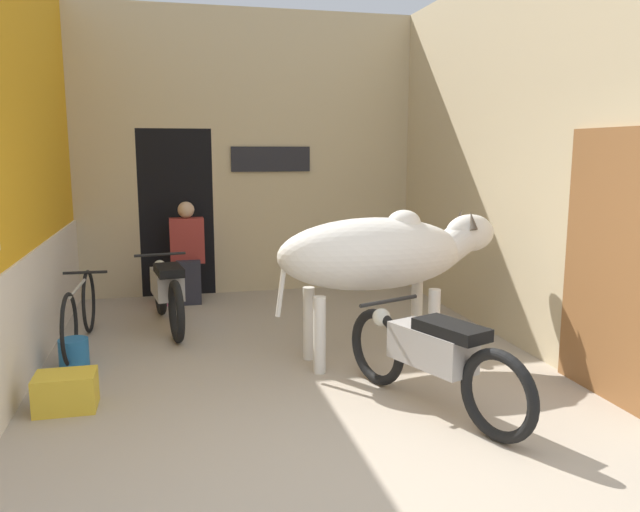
{
  "coord_description": "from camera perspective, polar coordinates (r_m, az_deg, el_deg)",
  "views": [
    {
      "loc": [
        -1.04,
        -3.15,
        1.93
      ],
      "look_at": [
        0.28,
        2.37,
        0.96
      ],
      "focal_mm": 35.0,
      "sensor_mm": 36.0,
      "label": 1
    }
  ],
  "objects": [
    {
      "name": "wall_right_with_door",
      "position": [
        6.66,
        17.22,
        8.58
      ],
      "size": [
        0.22,
        5.28,
        3.75
      ],
      "color": "#C6B289",
      "rests_on": "ground_plane"
    },
    {
      "name": "shopkeeper_seated",
      "position": [
        8.08,
        -12.02,
        0.53
      ],
      "size": [
        0.43,
        0.33,
        1.29
      ],
      "color": "#282833",
      "rests_on": "ground_plane"
    },
    {
      "name": "motorcycle_far",
      "position": [
        7.02,
        -13.8,
        -2.99
      ],
      "size": [
        0.58,
        1.8,
        0.76
      ],
      "color": "black",
      "rests_on": "ground_plane"
    },
    {
      "name": "ground_plane",
      "position": [
        3.84,
        4.44,
        -20.55
      ],
      "size": [
        30.0,
        30.0,
        0.0
      ],
      "primitive_type": "plane",
      "color": "tan"
    },
    {
      "name": "cow",
      "position": [
        5.68,
        5.57,
        0.16
      ],
      "size": [
        2.11,
        0.75,
        1.39
      ],
      "color": "silver",
      "rests_on": "ground_plane"
    },
    {
      "name": "wall_left_shopfront",
      "position": [
        5.92,
        -26.4,
        7.56
      ],
      "size": [
        0.25,
        5.28,
        3.75
      ],
      "color": "orange",
      "rests_on": "ground_plane"
    },
    {
      "name": "plastic_stool",
      "position": [
        8.11,
        -13.95,
        -2.63
      ],
      "size": [
        0.34,
        0.34,
        0.45
      ],
      "color": "#DB6093",
      "rests_on": "ground_plane"
    },
    {
      "name": "motorcycle_near",
      "position": [
        4.76,
        10.16,
        -8.88
      ],
      "size": [
        0.83,
        1.8,
        0.75
      ],
      "color": "black",
      "rests_on": "ground_plane"
    },
    {
      "name": "crate",
      "position": [
        5.15,
        -22.22,
        -11.41
      ],
      "size": [
        0.44,
        0.32,
        0.28
      ],
      "color": "gold",
      "rests_on": "ground_plane"
    },
    {
      "name": "bicycle",
      "position": [
        6.6,
        -21.1,
        -4.89
      ],
      "size": [
        0.44,
        1.74,
        0.68
      ],
      "color": "black",
      "rests_on": "ground_plane"
    },
    {
      "name": "wall_back_with_doorway",
      "position": [
        8.7,
        -8.83,
        7.5
      ],
      "size": [
        4.51,
        0.93,
        3.75
      ],
      "color": "#C6B289",
      "rests_on": "ground_plane"
    },
    {
      "name": "bucket",
      "position": [
        6.08,
        -21.58,
        -8.25
      ],
      "size": [
        0.26,
        0.26,
        0.26
      ],
      "color": "#23669E",
      "rests_on": "ground_plane"
    }
  ]
}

